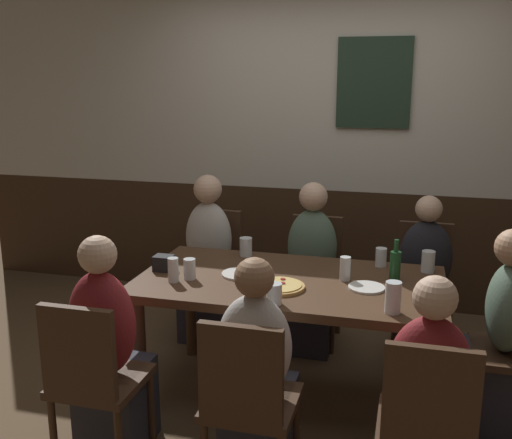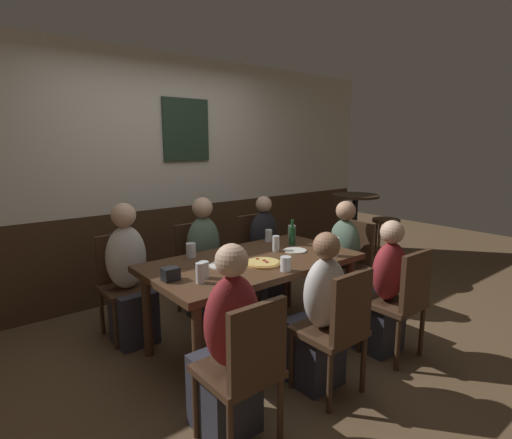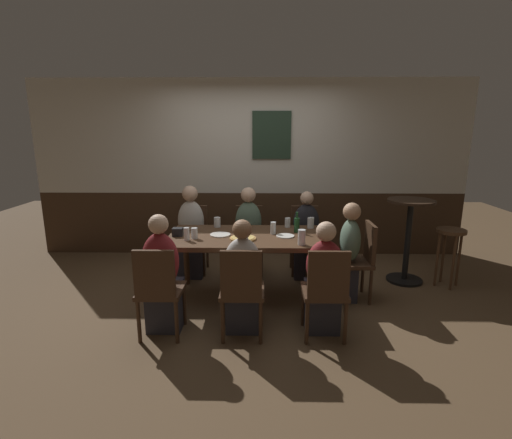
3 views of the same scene
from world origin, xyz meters
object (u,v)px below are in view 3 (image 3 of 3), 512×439
object	(u,v)px
side_bar_table	(408,234)
person_right_near	(323,286)
chair_head_east	(360,257)
person_head_east	(345,259)
plate_white_large	(220,235)
pint_glass_stout	(217,223)
chair_mid_near	(242,288)
tumbler_water	(194,234)
beer_glass_half	(302,238)
person_left_far	(191,238)
beer_bottle_green	(297,224)
person_left_near	(163,282)
pizza	(243,238)
chair_left_far	(193,235)
condiment_caddy	(178,232)
bar_stool	(450,242)
chair_left_near	(159,287)
chair_mid_far	(249,235)
dining_table	(246,242)
beer_glass_tall	(273,229)
person_right_far	(306,241)
person_mid_far	(248,239)
pint_glass_amber	(311,223)
highball_clear	(288,223)
chair_right_far	(305,235)
plate_white_small	(285,236)
tumbler_short	(187,235)
chair_right_near	(326,288)

from	to	relation	value
side_bar_table	person_right_near	bearing A→B (deg)	-135.01
chair_head_east	person_head_east	distance (m)	0.17
person_head_east	plate_white_large	bearing A→B (deg)	-179.96
person_right_near	pint_glass_stout	xyz separation A→B (m)	(-1.11, 1.08, 0.34)
chair_mid_near	chair_head_east	bearing A→B (deg)	34.73
tumbler_water	beer_glass_half	bearing A→B (deg)	-10.32
person_left_far	beer_bottle_green	size ratio (longest dim) A/B	5.04
person_left_near	pizza	world-z (taller)	person_left_near
chair_left_far	person_left_far	size ratio (longest dim) A/B	0.75
condiment_caddy	chair_mid_near	bearing A→B (deg)	-48.34
person_left_far	bar_stool	distance (m)	3.21
chair_left_near	person_left_near	world-z (taller)	person_left_near
person_right_near	person_left_far	size ratio (longest dim) A/B	0.92
bar_stool	beer_bottle_green	bearing A→B (deg)	-172.88
chair_mid_far	pizza	distance (m)	1.07
dining_table	beer_glass_tall	size ratio (longest dim) A/B	12.58
chair_mid_far	chair_mid_near	world-z (taller)	same
person_head_east	beer_glass_half	distance (m)	0.72
person_right_far	condiment_caddy	distance (m)	1.71
chair_mid_far	chair_mid_near	bearing A→B (deg)	-90.00
plate_white_large	person_left_near	bearing A→B (deg)	-123.08
person_mid_far	beer_glass_tall	distance (m)	0.78
pint_glass_amber	chair_left_near	bearing A→B (deg)	-141.12
dining_table	person_left_far	xyz separation A→B (m)	(-0.75, 0.72, -0.16)
person_left_far	beer_glass_tall	bearing A→B (deg)	-31.80
dining_table	pint_glass_stout	xyz separation A→B (m)	(-0.36, 0.36, 0.13)
pint_glass_amber	beer_bottle_green	world-z (taller)	beer_bottle_green
chair_left_near	chair_left_far	xyz separation A→B (m)	(0.00, 1.76, 0.00)
beer_glass_tall	bar_stool	world-z (taller)	beer_glass_tall
beer_glass_half	side_bar_table	xyz separation A→B (m)	(1.41, 0.87, -0.19)
person_right_far	person_left_near	bearing A→B (deg)	-136.36
side_bar_table	pint_glass_amber	bearing A→B (deg)	-171.19
dining_table	highball_clear	xyz separation A→B (m)	(0.48, 0.37, 0.13)
beer_glass_half	chair_left_near	bearing A→B (deg)	-158.14
pizza	dining_table	bearing A→B (deg)	80.70
person_right_near	side_bar_table	world-z (taller)	person_right_near
person_right_far	pizza	xyz separation A→B (m)	(-0.78, -0.87, 0.29)
pint_glass_amber	beer_bottle_green	bearing A→B (deg)	-133.49
chair_left_near	pint_glass_amber	bearing A→B (deg)	38.88
dining_table	person_head_east	distance (m)	1.12
chair_right_far	person_left_far	size ratio (longest dim) A/B	0.75
chair_left_far	beer_glass_tall	world-z (taller)	chair_left_far
person_left_near	person_right_far	size ratio (longest dim) A/B	1.03
person_left_far	beer_bottle_green	distance (m)	1.48
chair_mid_near	pint_glass_stout	bearing A→B (deg)	106.13
person_right_far	plate_white_large	bearing A→B (deg)	-145.32
pint_glass_stout	plate_white_small	world-z (taller)	pint_glass_stout
highball_clear	pint_glass_amber	distance (m)	0.27
chair_left_near	tumbler_short	size ratio (longest dim) A/B	6.36
person_left_far	chair_right_near	bearing A→B (deg)	-46.77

